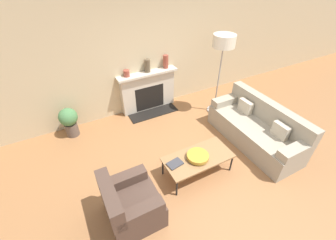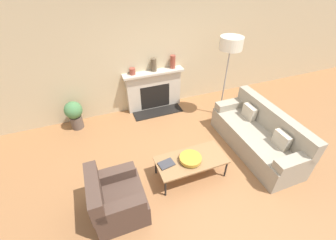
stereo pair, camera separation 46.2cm
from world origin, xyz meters
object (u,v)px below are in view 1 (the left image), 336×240
at_px(fireplace, 148,91).
at_px(book, 175,164).
at_px(armchair_near, 130,204).
at_px(coffee_table, 198,158).
at_px(mantel_vase_center_left, 147,66).
at_px(floor_lamp, 223,46).
at_px(mantel_vase_left, 127,73).
at_px(couch, 256,129).
at_px(mantel_vase_center_right, 166,62).
at_px(potted_plant, 69,120).
at_px(bowl, 198,156).

relative_size(fireplace, book, 5.25).
distance_m(armchair_near, coffee_table, 1.40).
bearing_deg(book, mantel_vase_center_left, 67.71).
relative_size(floor_lamp, mantel_vase_left, 12.76).
bearing_deg(mantel_vase_center_left, couch, -57.04).
xyz_separation_m(book, mantel_vase_center_right, (1.04, 2.34, 0.75)).
bearing_deg(potted_plant, book, -56.79).
bearing_deg(mantel_vase_left, mantel_vase_center_left, 0.00).
height_order(couch, mantel_vase_center_left, mantel_vase_center_left).
xyz_separation_m(armchair_near, bowl, (1.34, 0.24, 0.13)).
distance_m(couch, potted_plant, 3.97).
distance_m(mantel_vase_center_left, mantel_vase_center_right, 0.48).
relative_size(armchair_near, mantel_vase_center_left, 2.73).
bearing_deg(mantel_vase_center_left, book, -103.44).
xyz_separation_m(book, potted_plant, (-1.40, 2.14, -0.02)).
height_order(bowl, mantel_vase_center_right, mantel_vase_center_right).
distance_m(fireplace, book, 2.39).
bearing_deg(book, mantel_vase_left, 80.16).
bearing_deg(book, coffee_table, -14.55).
xyz_separation_m(coffee_table, mantel_vase_center_right, (0.59, 2.38, 0.79)).
relative_size(fireplace, mantel_vase_center_left, 4.86).
height_order(book, mantel_vase_center_right, mantel_vase_center_right).
relative_size(coffee_table, mantel_vase_center_right, 3.89).
height_order(fireplace, armchair_near, fireplace).
bearing_deg(fireplace, book, -102.96).
bearing_deg(mantel_vase_center_right, mantel_vase_center_left, 180.00).
relative_size(coffee_table, floor_lamp, 0.64).
bearing_deg(fireplace, potted_plant, -174.59).
height_order(fireplace, mantel_vase_center_left, mantel_vase_center_left).
relative_size(couch, book, 7.26).
bearing_deg(armchair_near, mantel_vase_center_left, -29.30).
xyz_separation_m(mantel_vase_left, mantel_vase_center_right, (1.00, 0.00, 0.08)).
xyz_separation_m(coffee_table, mantel_vase_center_left, (0.11, 2.38, 0.79)).
bearing_deg(floor_lamp, book, -143.78).
relative_size(mantel_vase_center_right, potted_plant, 0.47).
height_order(fireplace, potted_plant, fireplace).
bearing_deg(book, floor_lamp, 27.37).
distance_m(mantel_vase_center_left, potted_plant, 2.12).
distance_m(book, potted_plant, 2.56).
relative_size(coffee_table, potted_plant, 1.81).
distance_m(armchair_near, book, 0.98).
relative_size(couch, mantel_vase_left, 13.72).
xyz_separation_m(mantel_vase_left, potted_plant, (-1.44, -0.20, -0.69)).
bearing_deg(book, potted_plant, 114.37).
bearing_deg(mantel_vase_left, bowl, -81.13).
bearing_deg(couch, mantel_vase_center_left, -147.04).
xyz_separation_m(armchair_near, coffee_table, (1.37, 0.26, 0.05)).
bearing_deg(mantel_vase_center_right, coffee_table, -104.00).
distance_m(floor_lamp, mantel_vase_left, 2.20).
relative_size(mantel_vase_center_left, potted_plant, 0.45).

